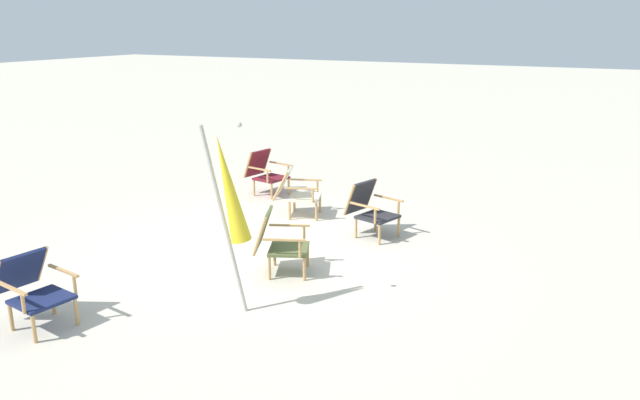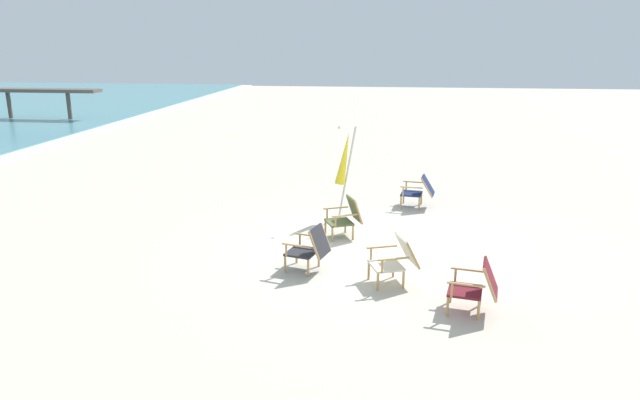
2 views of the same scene
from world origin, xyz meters
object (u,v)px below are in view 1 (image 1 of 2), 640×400
at_px(beach_chair_front_right, 277,240).
at_px(beach_chair_far_center, 32,286).
at_px(beach_chair_mid_center, 295,191).
at_px(umbrella_furled_yellow, 229,191).
at_px(beach_chair_back_left, 370,207).
at_px(beach_chair_front_left, 265,171).

height_order(beach_chair_front_right, beach_chair_far_center, beach_chair_front_right).
height_order(beach_chair_mid_center, beach_chair_front_right, beach_chair_front_right).
bearing_deg(beach_chair_front_right, umbrella_furled_yellow, 6.79).
bearing_deg(beach_chair_back_left, beach_chair_far_center, -25.63).
height_order(beach_chair_front_left, beach_chair_back_left, beach_chair_back_left).
bearing_deg(umbrella_furled_yellow, beach_chair_front_left, -151.98).
bearing_deg(beach_chair_mid_center, umbrella_furled_yellow, 18.51).
xyz_separation_m(beach_chair_mid_center, beach_chair_back_left, (0.34, 1.46, 0.01)).
relative_size(beach_chair_front_right, beach_chair_far_center, 0.99).
distance_m(beach_chair_front_right, beach_chair_far_center, 2.82).
xyz_separation_m(beach_chair_front_left, beach_chair_back_left, (1.26, 2.61, 0.00)).
bearing_deg(beach_chair_front_right, beach_chair_back_left, 165.83).
bearing_deg(beach_chair_front_left, beach_chair_far_center, 6.13).
distance_m(beach_chair_front_left, beach_chair_far_center, 5.51).
xyz_separation_m(beach_chair_mid_center, beach_chair_front_right, (2.20, 0.99, 0.01)).
height_order(beach_chair_front_right, umbrella_furled_yellow, umbrella_furled_yellow).
distance_m(beach_chair_mid_center, beach_chair_front_right, 2.41).
bearing_deg(beach_chair_far_center, beach_chair_front_left, -173.87).
xyz_separation_m(beach_chair_front_left, umbrella_furled_yellow, (4.29, 2.28, 0.94)).
relative_size(beach_chair_front_left, beach_chair_back_left, 0.99).
height_order(beach_chair_far_center, umbrella_furled_yellow, umbrella_furled_yellow).
bearing_deg(beach_chair_far_center, beach_chair_front_right, 146.61).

